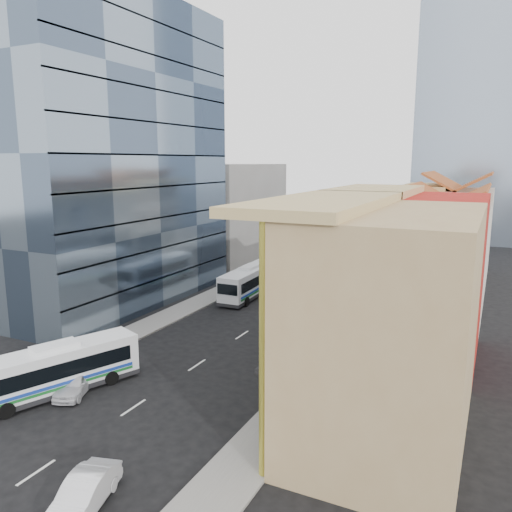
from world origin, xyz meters
The scene contains 15 objects.
ground centered at (0.00, 0.00, 0.00)m, with size 200.00×200.00×0.00m, color black.
sidewalk_right centered at (8.50, 22.00, 0.07)m, with size 3.00×90.00×0.15m, color slate.
sidewalk_left centered at (-8.50, 22.00, 0.07)m, with size 3.00×90.00×0.15m, color slate.
shophouse_tan centered at (14.00, 5.00, 6.00)m, with size 8.00×14.00×12.00m, color tan.
shophouse_red centered at (14.00, 17.00, 6.00)m, with size 8.00×10.00×12.00m, color #AE1C13.
shophouse_cream_near centered at (14.00, 26.50, 5.00)m, with size 8.00×9.00×10.00m, color beige.
shophouse_cream_mid centered at (14.00, 35.50, 5.00)m, with size 8.00×9.00×10.00m, color beige.
shophouse_cream_far centered at (14.00, 46.00, 5.50)m, with size 8.00×12.00×11.00m, color beige.
office_tower centered at (-17.00, 19.00, 15.00)m, with size 12.00×26.00×30.00m, color #3B4A5E.
office_block_far centered at (-16.00, 42.00, 7.00)m, with size 10.00×18.00×14.00m, color gray.
bus_left_near centered at (-5.50, 0.42, 1.65)m, with size 2.41×10.28×3.30m, color white, non-canonical shape.
bus_left_far centered at (-4.88, 26.23, 1.73)m, with size 2.52×10.77×3.45m, color silver, non-canonical shape.
bus_right centered at (4.18, 22.32, 2.04)m, with size 2.98×12.74×4.08m, color white, non-canonical shape.
sedan_left centered at (-4.47, 0.92, 0.69)m, with size 1.64×4.06×1.38m, color silver.
sedan_right centered at (3.93, -6.91, 0.72)m, with size 1.52×4.35×1.43m, color silver.
Camera 1 is at (18.56, -20.50, 14.42)m, focal length 35.00 mm.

